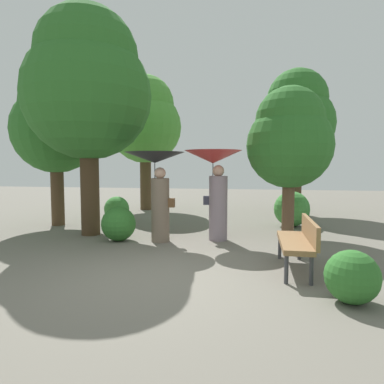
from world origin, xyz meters
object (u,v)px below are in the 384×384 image
Objects in this scene: person_right at (215,175)px; tree_mid_left at (88,84)px; tree_near_right at (290,138)px; tree_mid_right at (297,116)px; park_bench at (299,239)px; tree_near_left at (145,120)px; tree_far_back at (55,122)px; person_left at (157,176)px.

tree_mid_left is at bearing 92.79° from person_right.
tree_near_right is 0.71× the size of tree_mid_right.
person_right is at bearing -0.93° from tree_mid_left.
tree_near_left is at bearing -144.93° from park_bench.
tree_mid_left is (-4.73, -0.68, 1.28)m from tree_near_right.
tree_near_left is (-4.81, 6.96, 2.91)m from park_bench.
tree_far_back is at bearing 176.38° from tree_near_right.
park_bench is 0.29× the size of tree_near_left.
tree_mid_left is at bearing -88.01° from tree_near_left.
tree_mid_right reaches higher than tree_near_right.
tree_mid_right is (3.55, 5.12, 1.94)m from person_left.
tree_near_right is at bearing -3.62° from tree_far_back.
person_left is 3.42m from park_bench.
person_right is 0.37× the size of tree_mid_left.
tree_near_left is at bearing 139.52° from tree_near_right.
tree_mid_left reaches higher than person_right.
tree_near_right is at bearing -65.62° from person_left.
tree_near_left reaches higher than person_left.
tree_mid_left is at bearing -113.86° from park_bench.
tree_near_right is at bearing -62.79° from person_right.
tree_mid_right is at bearing 174.33° from park_bench.
tree_near_right is at bearing 178.53° from park_bench.
person_right is at bearing -13.80° from tree_far_back.
tree_near_left is 4.87m from tree_mid_left.
tree_far_back is at bearing 69.60° from person_left.
tree_far_back is (-1.54, 1.08, -0.72)m from tree_mid_left.
park_bench is 0.35× the size of tree_far_back.
person_left is 1.30m from person_right.
person_left is at bearing -159.34° from tree_near_right.
person_right reaches higher than person_left.
tree_mid_right is at bearing 41.19° from tree_mid_left.
tree_near_right reaches higher than person_right.
tree_far_back is (-4.59, 1.13, 1.40)m from person_right.
tree_mid_right is (5.36, 4.69, -0.22)m from tree_mid_left.
park_bench is at bearing -96.07° from tree_mid_right.
tree_mid_right is (5.53, -0.17, -0.03)m from tree_near_left.
tree_mid_right is 7.81m from tree_far_back.
tree_near_left reaches higher than person_right.
tree_near_left reaches higher than tree_far_back.
tree_near_right is (2.92, 1.10, 0.88)m from person_left.
person_left is 0.40× the size of tree_mid_right.
person_right is 0.40× the size of tree_near_left.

